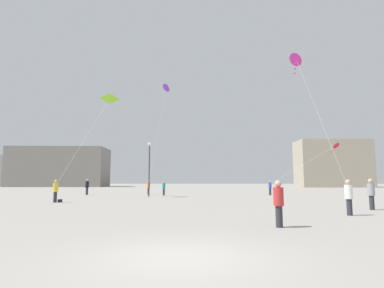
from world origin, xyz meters
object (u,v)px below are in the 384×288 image
building_centre_hall (60,167)px  building_left_hall (19,171)px  person_in_orange (149,187)px  building_right_hall (332,164)px  handbag_beside_flyer (60,201)px  person_in_blue (270,187)px  person_in_grey (371,193)px  person_in_black (87,186)px  kite_magenta_diamond (297,61)px  lamppost_east (149,161)px  kite_lime_delta (109,100)px  kite_crimson_diamond (334,147)px  person_in_yellow (56,190)px  person_in_red (279,201)px  kite_violet_diamond (166,88)px  person_in_white (349,196)px  person_in_teal (164,188)px

building_centre_hall → building_left_hall: bearing=147.2°
person_in_orange → building_centre_hall: bearing=-110.8°
building_right_hall → handbag_beside_flyer: size_ratio=54.57×
person_in_blue → handbag_beside_flyer: 22.85m
person_in_grey → building_left_hall: building_left_hall is taller
person_in_black → person_in_blue: 21.70m
kite_magenta_diamond → lamppost_east: kite_magenta_diamond is taller
kite_lime_delta → person_in_blue: bearing=18.0°
kite_crimson_diamond → kite_magenta_diamond: bearing=-119.1°
building_left_hall → person_in_yellow: bearing=-58.4°
kite_magenta_diamond → building_centre_hall: bearing=122.0°
person_in_black → person_in_red: bearing=14.8°
person_in_red → kite_crimson_diamond: (11.31, 20.54, 4.26)m
person_in_red → person_in_orange: bearing=155.4°
person_in_black → kite_crimson_diamond: (27.43, -5.00, 4.18)m
person_in_red → kite_crimson_diamond: kite_crimson_diamond is taller
person_in_blue → kite_violet_diamond: bearing=-85.5°
person_in_yellow → person_in_white: size_ratio=1.01×
person_in_white → person_in_orange: (-13.44, 22.70, -0.05)m
person_in_red → kite_crimson_diamond: bearing=108.0°
person_in_orange → person_in_white: bearing=65.7°
person_in_orange → kite_lime_delta: bearing=12.5°
building_left_hall → person_in_orange: bearing=-49.5°
building_centre_hall → handbag_beside_flyer: bearing=-66.1°
person_in_yellow → person_in_teal: bearing=-102.8°
handbag_beside_flyer → kite_magenta_diamond: bearing=-27.2°
person_in_grey → person_in_white: 4.02m
handbag_beside_flyer → person_in_grey: bearing=-15.8°
kite_violet_diamond → kite_magenta_diamond: (9.46, -24.28, -5.91)m
person_in_white → kite_magenta_diamond: 7.48m
kite_violet_diamond → person_in_teal: bearing=-86.7°
person_in_yellow → kite_violet_diamond: size_ratio=0.13×
person_in_orange → kite_violet_diamond: kite_violet_diamond is taller
building_left_hall → person_in_blue: bearing=-43.0°
person_in_red → building_left_hall: bearing=171.5°
person_in_blue → kite_lime_delta: 20.56m
handbag_beside_flyer → person_in_red: bearing=-43.0°
handbag_beside_flyer → person_in_teal: bearing=58.5°
building_left_hall → lamppost_east: building_left_hall is taller
lamppost_east → handbag_beside_flyer: size_ratio=17.98×
person_in_teal → building_right_hall: 58.15m
kite_crimson_diamond → lamppost_east: size_ratio=1.10×
person_in_blue → building_centre_hall: building_centre_hall is taller
kite_violet_diamond → kite_crimson_diamond: kite_violet_diamond is taller
person_in_black → lamppost_east: 9.55m
person_in_grey → building_centre_hall: size_ratio=0.07×
person_in_red → building_left_hall: building_left_hall is taller
person_in_red → lamppost_east: 22.89m
building_right_hall → person_in_teal: bearing=-131.5°
person_in_grey → person_in_teal: size_ratio=1.11×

